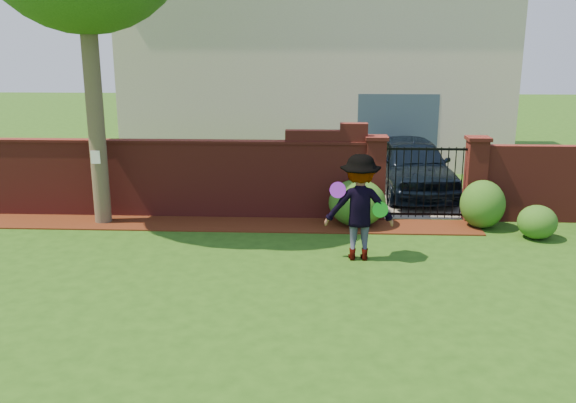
{
  "coord_description": "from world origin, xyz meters",
  "views": [
    {
      "loc": [
        1.11,
        -9.28,
        3.82
      ],
      "look_at": [
        0.59,
        1.4,
        1.05
      ],
      "focal_mm": 37.9,
      "sensor_mm": 36.0,
      "label": 1
    }
  ],
  "objects_px": {
    "car": "(414,167)",
    "frisbee_purple": "(338,190)",
    "frisbee_green": "(380,210)",
    "man": "(359,208)"
  },
  "relations": [
    {
      "from": "car",
      "to": "man",
      "type": "xyz_separation_m",
      "value": [
        -1.73,
        -4.97,
        0.22
      ]
    },
    {
      "from": "car",
      "to": "frisbee_green",
      "type": "relative_size",
      "value": 15.37
    },
    {
      "from": "frisbee_purple",
      "to": "man",
      "type": "bearing_deg",
      "value": 12.52
    },
    {
      "from": "frisbee_green",
      "to": "car",
      "type": "bearing_deg",
      "value": 75.0
    },
    {
      "from": "frisbee_green",
      "to": "frisbee_purple",
      "type": "bearing_deg",
      "value": 177.11
    },
    {
      "from": "car",
      "to": "frisbee_purple",
      "type": "relative_size",
      "value": 15.13
    },
    {
      "from": "car",
      "to": "frisbee_green",
      "type": "xyz_separation_m",
      "value": [
        -1.37,
        -5.1,
        0.23
      ]
    },
    {
      "from": "car",
      "to": "frisbee_purple",
      "type": "xyz_separation_m",
      "value": [
        -2.12,
        -5.06,
        0.57
      ]
    },
    {
      "from": "car",
      "to": "frisbee_purple",
      "type": "height_order",
      "value": "car"
    },
    {
      "from": "frisbee_purple",
      "to": "frisbee_green",
      "type": "xyz_separation_m",
      "value": [
        0.76,
        -0.04,
        -0.34
      ]
    }
  ]
}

